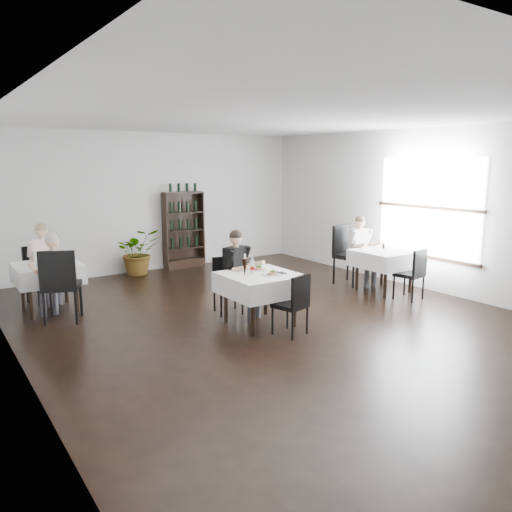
# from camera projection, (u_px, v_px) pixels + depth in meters

# --- Properties ---
(room_shell) EXTENTS (9.00, 9.00, 9.00)m
(room_shell) POSITION_uv_depth(u_px,v_px,m) (277.00, 222.00, 7.27)
(room_shell) COLOR black
(room_shell) RESTS_ON ground
(window_right) EXTENTS (0.06, 2.30, 1.85)m
(window_right) POSITION_uv_depth(u_px,v_px,m) (428.00, 210.00, 9.20)
(window_right) COLOR white
(window_right) RESTS_ON room_shell
(wine_shelf) EXTENTS (0.90, 0.28, 1.75)m
(wine_shelf) POSITION_uv_depth(u_px,v_px,m) (184.00, 231.00, 11.23)
(wine_shelf) COLOR black
(wine_shelf) RESTS_ON ground
(main_table) EXTENTS (1.03, 1.03, 0.77)m
(main_table) POSITION_uv_depth(u_px,v_px,m) (260.00, 284.00, 7.27)
(main_table) COLOR black
(main_table) RESTS_ON ground
(left_table) EXTENTS (0.98, 0.98, 0.77)m
(left_table) POSITION_uv_depth(u_px,v_px,m) (48.00, 273.00, 7.97)
(left_table) COLOR black
(left_table) RESTS_ON ground
(right_table) EXTENTS (0.98, 0.98, 0.77)m
(right_table) POSITION_uv_depth(u_px,v_px,m) (384.00, 259.00, 9.17)
(right_table) COLOR black
(right_table) RESTS_ON ground
(potted_tree) EXTENTS (0.99, 0.89, 0.99)m
(potted_tree) POSITION_uv_depth(u_px,v_px,m) (138.00, 252.00, 10.58)
(potted_tree) COLOR #235B1F
(potted_tree) RESTS_ON ground
(main_chair_far) EXTENTS (0.48, 0.48, 0.88)m
(main_chair_far) POSITION_uv_depth(u_px,v_px,m) (227.00, 281.00, 7.93)
(main_chair_far) COLOR black
(main_chair_far) RESTS_ON ground
(main_chair_near) EXTENTS (0.49, 0.49, 0.87)m
(main_chair_near) POSITION_uv_depth(u_px,v_px,m) (294.00, 301.00, 6.83)
(main_chair_near) COLOR black
(main_chair_near) RESTS_ON ground
(left_chair_far) EXTENTS (0.55, 0.56, 0.97)m
(left_chair_far) POSITION_uv_depth(u_px,v_px,m) (40.00, 270.00, 8.52)
(left_chair_far) COLOR black
(left_chair_far) RESTS_ON ground
(left_chair_near) EXTENTS (0.67, 0.68, 1.12)m
(left_chair_near) POSITION_uv_depth(u_px,v_px,m) (60.00, 281.00, 7.35)
(left_chair_near) COLOR black
(left_chair_near) RESTS_ON ground
(right_chair_far) EXTENTS (0.61, 0.61, 1.15)m
(right_chair_far) POSITION_uv_depth(u_px,v_px,m) (347.00, 251.00, 9.78)
(right_chair_far) COLOR black
(right_chair_far) RESTS_ON ground
(right_chair_near) EXTENTS (0.48, 0.48, 0.91)m
(right_chair_near) POSITION_uv_depth(u_px,v_px,m) (413.00, 271.00, 8.61)
(right_chair_near) COLOR black
(right_chair_near) RESTS_ON ground
(diner_main) EXTENTS (0.60, 0.64, 1.35)m
(diner_main) POSITION_uv_depth(u_px,v_px,m) (239.00, 267.00, 7.64)
(diner_main) COLOR #45454D
(diner_main) RESTS_ON ground
(diner_left_far) EXTENTS (0.55, 0.56, 1.36)m
(diner_left_far) POSITION_uv_depth(u_px,v_px,m) (45.00, 257.00, 8.40)
(diner_left_far) COLOR #45454D
(diner_left_far) RESTS_ON ground
(diner_left_near) EXTENTS (0.54, 0.56, 1.34)m
(diner_left_near) POSITION_uv_depth(u_px,v_px,m) (53.00, 270.00, 7.48)
(diner_left_near) COLOR #45454D
(diner_left_near) RESTS_ON ground
(diner_right_far) EXTENTS (0.51, 0.51, 1.35)m
(diner_right_far) POSITION_uv_depth(u_px,v_px,m) (362.00, 245.00, 9.66)
(diner_right_far) COLOR #45454D
(diner_right_far) RESTS_ON ground
(plate_far) EXTENTS (0.30, 0.30, 0.07)m
(plate_far) POSITION_uv_depth(u_px,v_px,m) (259.00, 269.00, 7.47)
(plate_far) COLOR white
(plate_far) RESTS_ON main_table
(plate_near) EXTENTS (0.24, 0.24, 0.07)m
(plate_near) POSITION_uv_depth(u_px,v_px,m) (272.00, 274.00, 7.15)
(plate_near) COLOR white
(plate_near) RESTS_ON main_table
(pilsner_dark) EXTENTS (0.08, 0.08, 0.32)m
(pilsner_dark) POSITION_uv_depth(u_px,v_px,m) (245.00, 267.00, 7.04)
(pilsner_dark) COLOR black
(pilsner_dark) RESTS_ON main_table
(pilsner_lager) EXTENTS (0.07, 0.07, 0.29)m
(pilsner_lager) POSITION_uv_depth(u_px,v_px,m) (245.00, 265.00, 7.24)
(pilsner_lager) COLOR gold
(pilsner_lager) RESTS_ON main_table
(coke_bottle) EXTENTS (0.06, 0.06, 0.25)m
(coke_bottle) POSITION_uv_depth(u_px,v_px,m) (252.00, 267.00, 7.23)
(coke_bottle) COLOR silver
(coke_bottle) RESTS_ON main_table
(napkin_cutlery) EXTENTS (0.21, 0.22, 0.02)m
(napkin_cutlery) POSITION_uv_depth(u_px,v_px,m) (279.00, 273.00, 7.25)
(napkin_cutlery) COLOR black
(napkin_cutlery) RESTS_ON main_table
(pepper_mill) EXTENTS (0.05, 0.05, 0.11)m
(pepper_mill) POSITION_uv_depth(u_px,v_px,m) (384.00, 246.00, 9.33)
(pepper_mill) COLOR black
(pepper_mill) RESTS_ON right_table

